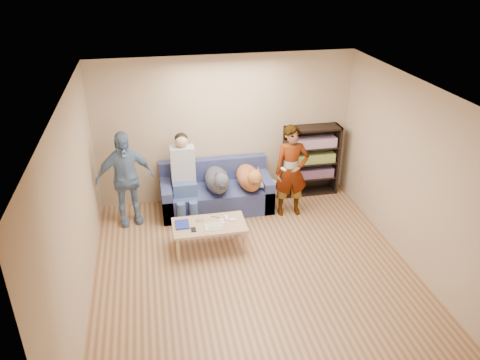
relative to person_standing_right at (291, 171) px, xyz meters
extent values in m
plane|color=brown|center=(-0.97, -1.65, -0.80)|extent=(5.00, 5.00, 0.00)
plane|color=white|center=(-0.97, -1.65, 1.80)|extent=(5.00, 5.00, 0.00)
plane|color=tan|center=(-0.97, 0.85, 0.50)|extent=(4.50, 0.00, 4.50)
plane|color=tan|center=(-0.97, -4.15, 0.50)|extent=(4.50, 0.00, 4.50)
plane|color=tan|center=(-3.22, -1.65, 0.50)|extent=(0.00, 5.00, 5.00)
plane|color=tan|center=(1.28, -1.65, 0.50)|extent=(0.00, 5.00, 5.00)
ellipsoid|color=#ACABB0|center=(-0.36, 0.23, -0.31)|extent=(0.37, 0.32, 0.13)
imported|color=gray|center=(0.00, 0.00, 0.00)|extent=(0.60, 0.41, 1.59)
imported|color=#7088B3|center=(-2.72, 0.25, 0.01)|extent=(1.01, 0.59, 1.61)
cube|color=white|center=(-0.20, -0.20, 0.15)|extent=(0.07, 0.11, 0.03)
cube|color=navy|center=(-1.90, -0.72, -0.36)|extent=(0.20, 0.26, 0.03)
cube|color=silver|center=(-1.45, -0.87, -0.37)|extent=(0.26, 0.20, 0.02)
cube|color=#B5B391|center=(-1.42, -0.85, -0.36)|extent=(0.22, 0.17, 0.01)
cube|color=silver|center=(-1.62, -0.65, -0.35)|extent=(0.11, 0.06, 0.05)
cube|color=white|center=(-1.22, -0.67, -0.36)|extent=(0.04, 0.13, 0.03)
cube|color=white|center=(-1.14, -0.75, -0.36)|extent=(0.09, 0.06, 0.03)
cylinder|color=white|center=(-1.30, -0.79, -0.37)|extent=(0.07, 0.07, 0.02)
cylinder|color=white|center=(-1.30, -0.71, -0.37)|extent=(0.07, 0.07, 0.02)
cylinder|color=orange|center=(-1.52, -0.93, -0.37)|extent=(0.13, 0.06, 0.01)
cylinder|color=black|center=(-1.38, -0.59, -0.37)|extent=(0.13, 0.08, 0.01)
cube|color=black|center=(-1.75, -0.89, -0.37)|extent=(0.07, 0.12, 0.02)
cube|color=#515B93|center=(-1.22, 0.40, -0.59)|extent=(1.90, 0.85, 0.42)
cube|color=#515B93|center=(-1.22, 0.73, -0.18)|extent=(1.90, 0.18, 0.40)
cube|color=#515B93|center=(-2.08, 0.40, -0.51)|extent=(0.18, 0.85, 0.58)
cube|color=#515B93|center=(-0.36, 0.40, -0.51)|extent=(0.18, 0.85, 0.58)
cube|color=#40658E|center=(-1.77, 0.32, -0.27)|extent=(0.40, 0.38, 0.22)
cylinder|color=#3E5589|center=(-1.87, -0.10, -0.59)|extent=(0.14, 0.14, 0.47)
cylinder|color=#436294|center=(-1.67, -0.10, -0.59)|extent=(0.14, 0.14, 0.47)
cube|color=#B3B3B8|center=(-1.77, 0.42, 0.12)|extent=(0.40, 0.24, 0.58)
sphere|color=tan|center=(-1.77, 0.42, 0.52)|extent=(0.21, 0.21, 0.21)
ellipsoid|color=black|center=(-1.77, 0.45, 0.55)|extent=(0.22, 0.22, 0.19)
ellipsoid|color=#464850|center=(-1.21, 0.34, -0.20)|extent=(0.40, 0.84, 0.35)
sphere|color=#4D4E57|center=(-1.21, 0.01, -0.12)|extent=(0.30, 0.30, 0.30)
sphere|color=#494A52|center=(-1.21, -0.16, 0.02)|extent=(0.25, 0.25, 0.25)
cube|color=black|center=(-1.21, -0.29, -0.01)|extent=(0.08, 0.12, 0.07)
cone|color=#4B4D55|center=(-1.28, -0.14, 0.15)|extent=(0.08, 0.08, 0.12)
cone|color=#4D4F57|center=(-1.14, -0.14, 0.15)|extent=(0.08, 0.08, 0.12)
cylinder|color=#4B4D55|center=(-1.21, 0.76, -0.24)|extent=(0.05, 0.27, 0.16)
ellipsoid|color=#B16D36|center=(-0.66, 0.32, -0.20)|extent=(0.40, 0.83, 0.35)
sphere|color=#C9623D|center=(-0.66, 0.02, -0.12)|extent=(0.30, 0.30, 0.30)
sphere|color=#AD6835|center=(-0.66, -0.14, 0.02)|extent=(0.24, 0.24, 0.24)
cube|color=#50351B|center=(-0.66, -0.26, -0.02)|extent=(0.08, 0.12, 0.07)
cone|color=#BA7438|center=(-0.73, -0.12, 0.14)|extent=(0.08, 0.08, 0.12)
cone|color=#A85833|center=(-0.60, -0.12, 0.14)|extent=(0.08, 0.08, 0.12)
cylinder|color=#B76637|center=(-0.66, 0.71, -0.24)|extent=(0.05, 0.27, 0.16)
cube|color=tan|center=(-1.50, -0.77, -0.40)|extent=(1.10, 0.60, 0.04)
cylinder|color=tan|center=(-2.00, -1.02, -0.61)|extent=(0.05, 0.05, 0.38)
cylinder|color=tan|center=(-1.00, -1.02, -0.61)|extent=(0.05, 0.05, 0.38)
cylinder|color=tan|center=(-2.00, -0.52, -0.61)|extent=(0.05, 0.05, 0.38)
cylinder|color=tan|center=(-1.00, -0.52, -0.61)|extent=(0.05, 0.05, 0.38)
cube|color=black|center=(0.10, 0.67, -0.15)|extent=(0.04, 0.34, 1.30)
cube|color=black|center=(1.06, 0.67, -0.15)|extent=(0.04, 0.34, 1.30)
cube|color=black|center=(0.58, 0.67, 0.48)|extent=(1.00, 0.34, 0.04)
cube|color=black|center=(0.58, 0.67, -0.78)|extent=(1.00, 0.34, 0.04)
cube|color=black|center=(0.58, 0.83, -0.15)|extent=(1.00, 0.02, 1.30)
cube|color=black|center=(0.58, 0.67, -0.48)|extent=(0.94, 0.32, 0.03)
cube|color=black|center=(0.58, 0.67, -0.18)|extent=(0.94, 0.32, 0.02)
cube|color=black|center=(0.58, 0.67, 0.12)|extent=(0.94, 0.32, 0.02)
cube|color=#B23333|center=(0.58, 0.65, -0.38)|extent=(0.84, 0.24, 0.17)
cube|color=gold|center=(0.58, 0.65, -0.08)|extent=(0.84, 0.24, 0.17)
cube|color=#994C99|center=(0.58, 0.65, 0.22)|extent=(0.84, 0.24, 0.17)
camera|label=1|loc=(-2.23, -6.74, 3.35)|focal=35.00mm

